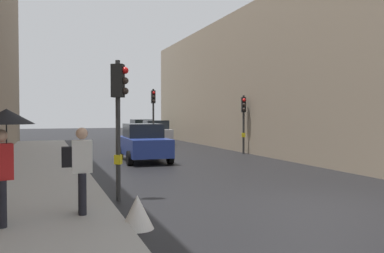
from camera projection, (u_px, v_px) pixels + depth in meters
ground_plane at (316, 206)px, 9.95m from camera, size 120.00×120.00×0.00m
sidewalk_kerb at (37, 180)px, 13.47m from camera, size 3.40×40.00×0.16m
building_facade_right at (328, 83)px, 25.94m from camera, size 12.00×35.28×8.38m
traffic_light_far_median at (153, 107)px, 27.27m from camera, size 0.25×0.43×3.87m
traffic_light_mid_street at (244, 114)px, 23.10m from camera, size 0.33×0.45×3.26m
traffic_light_near_right at (119, 104)px, 10.54m from camera, size 0.45×0.35×3.57m
car_green_estate at (141, 129)px, 36.83m from camera, size 2.12×4.25×1.76m
car_blue_van at (144, 143)px, 19.41m from camera, size 2.10×4.24×1.76m
car_silver_hatchback at (155, 132)px, 31.08m from camera, size 2.17×4.28×1.76m
pedestrian_with_umbrella at (5, 134)px, 7.53m from camera, size 1.00×1.00×2.14m
pedestrian_with_black_backpack at (80, 165)px, 8.45m from camera, size 0.61×0.36×1.77m
warning_sign_triangle at (137, 212)px, 7.95m from camera, size 0.64×0.64×0.65m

